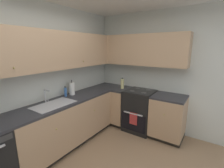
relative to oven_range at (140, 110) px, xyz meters
The scene contains 14 objects.
wall_back 2.32m from the oven_range, 145.70° to the left, with size 4.24×0.05×2.61m, color silver.
wall_right 1.03m from the oven_range, 58.85° to the right, with size 0.05×3.50×2.61m, color silver.
lower_cabinets_back 1.61m from the oven_range, 146.25° to the left, with size 2.05×0.62×0.88m.
countertop_back 1.67m from the oven_range, 146.38° to the left, with size 3.25×0.60×0.04m, color #2D2D33.
lower_cabinets_right 0.30m from the oven_range, 92.95° to the right, with size 0.62×1.54×0.88m.
countertop_right 0.53m from the oven_range, 93.48° to the right, with size 0.60×1.54×0.03m.
oven_range is the anchor object (origin of this frame).
upper_cabinets_back 2.26m from the oven_range, 145.50° to the left, with size 2.93×0.34×0.66m.
upper_cabinets_right 1.35m from the oven_range, 50.63° to the left, with size 0.32×2.09×0.66m.
sink 1.87m from the oven_range, 151.70° to the left, with size 0.70×0.40×0.10m.
faucet 2.01m from the oven_range, 146.16° to the left, with size 0.07×0.16×0.23m.
soap_bottle 1.68m from the oven_range, 137.60° to the left, with size 0.05×0.05×0.20m.
paper_towel_roll 1.58m from the oven_range, 134.17° to the left, with size 0.11×0.11×0.32m.
oil_bottle 0.73m from the oven_range, 92.30° to the left, with size 0.08×0.08×0.25m.
Camera 1 is at (-1.35, -0.85, 1.85)m, focal length 25.27 mm.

